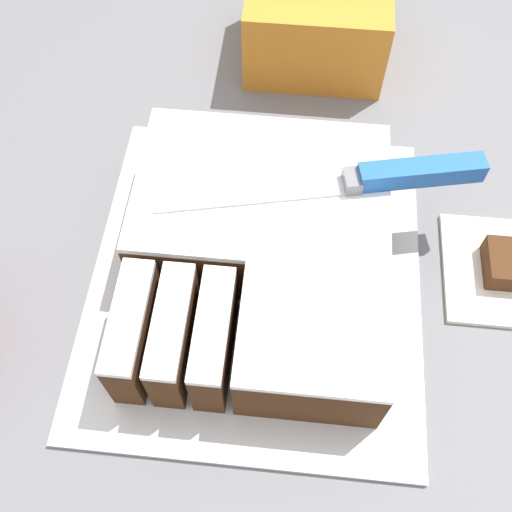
{
  "coord_description": "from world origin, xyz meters",
  "views": [
    {
      "loc": [
        0.08,
        -0.27,
        1.45
      ],
      "look_at": [
        0.05,
        0.03,
        0.94
      ],
      "focal_mm": 42.0,
      "sensor_mm": 36.0,
      "label": 1
    }
  ],
  "objects": [
    {
      "name": "cake",
      "position": [
        0.05,
        0.03,
        0.94
      ],
      "size": [
        0.25,
        0.3,
        0.08
      ],
      "color": "#472814",
      "rests_on": "cake_board"
    },
    {
      "name": "paper_napkin",
      "position": [
        0.31,
        0.06,
        0.9
      ],
      "size": [
        0.13,
        0.13,
        0.01
      ],
      "color": "white",
      "rests_on": "countertop"
    },
    {
      "name": "ground_plane",
      "position": [
        0.0,
        0.0,
        0.0
      ],
      "size": [
        8.0,
        8.0,
        0.0
      ],
      "primitive_type": "plane",
      "color": "#9E9384"
    },
    {
      "name": "brownie",
      "position": [
        0.31,
        0.06,
        0.91
      ],
      "size": [
        0.05,
        0.05,
        0.03
      ],
      "color": "#472814",
      "rests_on": "paper_napkin"
    },
    {
      "name": "storage_box",
      "position": [
        0.09,
        0.38,
        0.95
      ],
      "size": [
        0.17,
        0.16,
        0.11
      ],
      "color": "orange",
      "rests_on": "countertop"
    },
    {
      "name": "countertop",
      "position": [
        0.0,
        0.0,
        0.45
      ],
      "size": [
        1.4,
        1.1,
        0.89
      ],
      "color": "slate",
      "rests_on": "ground_plane"
    },
    {
      "name": "cake_board",
      "position": [
        0.05,
        0.03,
        0.9
      ],
      "size": [
        0.34,
        0.39,
        0.01
      ],
      "color": "silver",
      "rests_on": "countertop"
    },
    {
      "name": "knife",
      "position": [
        0.17,
        0.1,
        0.99
      ],
      "size": [
        0.32,
        0.09,
        0.02
      ],
      "rotation": [
        0.0,
        0.0,
        3.36
      ],
      "color": "silver",
      "rests_on": "cake"
    }
  ]
}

